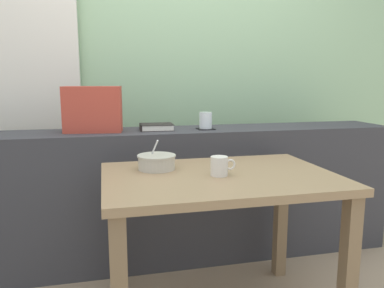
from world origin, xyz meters
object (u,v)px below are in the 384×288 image
object	(u,v)px
juice_glass	(206,121)
throw_pillow	(93,109)
soup_bowl	(157,162)
closed_book	(156,127)
coaster_square	(206,129)
ceramic_mug	(220,166)
breakfast_table	(219,198)

from	to	relation	value
juice_glass	throw_pillow	bearing A→B (deg)	177.45
juice_glass	soup_bowl	bearing A→B (deg)	-127.71
throw_pillow	closed_book	bearing A→B (deg)	1.26
coaster_square	ceramic_mug	size ratio (longest dim) A/B	0.88
closed_book	ceramic_mug	world-z (taller)	closed_book
breakfast_table	throw_pillow	world-z (taller)	throw_pillow
soup_bowl	ceramic_mug	size ratio (longest dim) A/B	1.59
breakfast_table	juice_glass	size ratio (longest dim) A/B	10.33
coaster_square	soup_bowl	distance (m)	0.61
breakfast_table	coaster_square	distance (m)	0.68
juice_glass	soup_bowl	distance (m)	0.62
juice_glass	soup_bowl	size ratio (longest dim) A/B	0.55
juice_glass	closed_book	distance (m)	0.30
throw_pillow	ceramic_mug	world-z (taller)	throw_pillow
coaster_square	closed_book	size ratio (longest dim) A/B	0.50
breakfast_table	juice_glass	world-z (taller)	juice_glass
juice_glass	soup_bowl	world-z (taller)	juice_glass
ceramic_mug	closed_book	bearing A→B (deg)	104.66
juice_glass	breakfast_table	bearing A→B (deg)	-99.65
closed_book	soup_bowl	distance (m)	0.53
breakfast_table	juice_glass	distance (m)	0.70
soup_bowl	coaster_square	bearing A→B (deg)	52.29
closed_book	breakfast_table	bearing A→B (deg)	-74.19
closed_book	ceramic_mug	distance (m)	0.72
coaster_square	throw_pillow	bearing A→B (deg)	177.45
coaster_square	juice_glass	size ratio (longest dim) A/B	1.01
soup_bowl	ceramic_mug	xyz separation A→B (m)	(0.25, -0.18, 0.01)
soup_bowl	ceramic_mug	world-z (taller)	soup_bowl
juice_glass	closed_book	bearing A→B (deg)	172.82
coaster_square	juice_glass	bearing A→B (deg)	0.00
closed_book	throw_pillow	size ratio (longest dim) A/B	0.62
juice_glass	ceramic_mug	world-z (taller)	juice_glass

